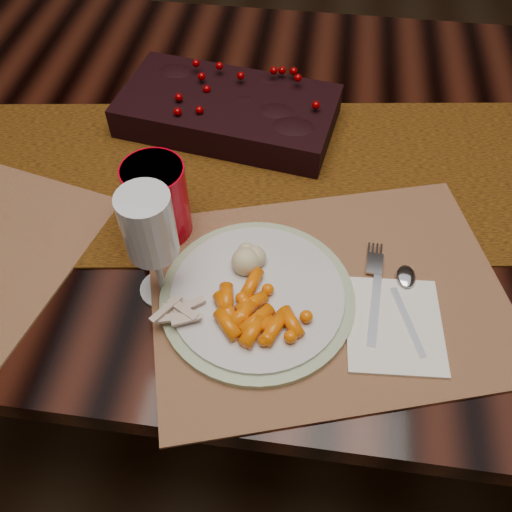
# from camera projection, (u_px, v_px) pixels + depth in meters

# --- Properties ---
(floor) EXTENTS (5.00, 5.00, 0.00)m
(floor) POSITION_uv_depth(u_px,v_px,m) (275.00, 357.00, 1.54)
(floor) COLOR black
(floor) RESTS_ON ground
(dining_table) EXTENTS (1.80, 1.00, 0.75)m
(dining_table) POSITION_uv_depth(u_px,v_px,m) (280.00, 280.00, 1.24)
(dining_table) COLOR black
(dining_table) RESTS_ON floor
(table_runner) EXTENTS (1.93, 0.65, 0.00)m
(table_runner) POSITION_uv_depth(u_px,v_px,m) (255.00, 175.00, 0.91)
(table_runner) COLOR #362108
(table_runner) RESTS_ON dining_table
(centerpiece) EXTENTS (0.40, 0.25, 0.08)m
(centerpiece) POSITION_uv_depth(u_px,v_px,m) (228.00, 107.00, 0.96)
(centerpiece) COLOR black
(centerpiece) RESTS_ON table_runner
(placemat_main) EXTENTS (0.58, 0.49, 0.00)m
(placemat_main) POSITION_uv_depth(u_px,v_px,m) (328.00, 293.00, 0.76)
(placemat_main) COLOR brown
(placemat_main) RESTS_ON dining_table
(dinner_plate) EXTENTS (0.34, 0.34, 0.02)m
(dinner_plate) POSITION_uv_depth(u_px,v_px,m) (257.00, 296.00, 0.75)
(dinner_plate) COLOR silver
(dinner_plate) RESTS_ON placemat_main
(baby_carrots) EXTENTS (0.12, 0.11, 0.02)m
(baby_carrots) POSITION_uv_depth(u_px,v_px,m) (258.00, 308.00, 0.72)
(baby_carrots) COLOR #E86304
(baby_carrots) RESTS_ON dinner_plate
(mashed_potatoes) EXTENTS (0.08, 0.07, 0.04)m
(mashed_potatoes) POSITION_uv_depth(u_px,v_px,m) (240.00, 250.00, 0.77)
(mashed_potatoes) COLOR beige
(mashed_potatoes) RESTS_ON dinner_plate
(turkey_shreds) EXTENTS (0.08, 0.07, 0.02)m
(turkey_shreds) POSITION_uv_depth(u_px,v_px,m) (177.00, 309.00, 0.72)
(turkey_shreds) COLOR tan
(turkey_shreds) RESTS_ON dinner_plate
(napkin) EXTENTS (0.14, 0.16, 0.01)m
(napkin) POSITION_uv_depth(u_px,v_px,m) (394.00, 325.00, 0.73)
(napkin) COLOR white
(napkin) RESTS_ON placemat_main
(fork) EXTENTS (0.03, 0.15, 0.00)m
(fork) POSITION_uv_depth(u_px,v_px,m) (375.00, 296.00, 0.75)
(fork) COLOR white
(fork) RESTS_ON napkin
(spoon) EXTENTS (0.07, 0.14, 0.00)m
(spoon) POSITION_uv_depth(u_px,v_px,m) (407.00, 307.00, 0.74)
(spoon) COLOR silver
(spoon) RESTS_ON napkin
(red_cup) EXTENTS (0.10, 0.10, 0.12)m
(red_cup) POSITION_uv_depth(u_px,v_px,m) (158.00, 200.00, 0.79)
(red_cup) COLOR #B60113
(red_cup) RESTS_ON placemat_main
(wine_glass) EXTENTS (0.09, 0.09, 0.19)m
(wine_glass) POSITION_uv_depth(u_px,v_px,m) (154.00, 248.00, 0.70)
(wine_glass) COLOR silver
(wine_glass) RESTS_ON dining_table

